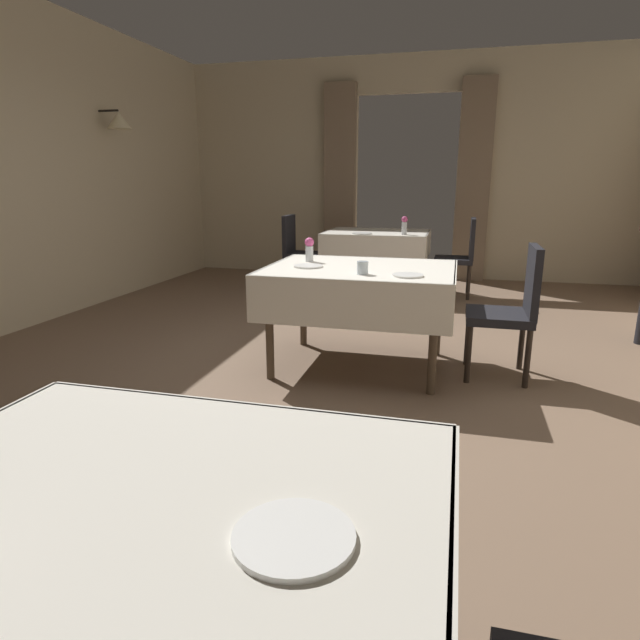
{
  "coord_description": "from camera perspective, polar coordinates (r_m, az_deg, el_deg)",
  "views": [
    {
      "loc": [
        0.76,
        -3.62,
        1.35
      ],
      "look_at": [
        -0.23,
        0.25,
        0.3
      ],
      "focal_mm": 29.87,
      "sensor_mm": 36.0,
      "label": 1
    }
  ],
  "objects": [
    {
      "name": "dining_table_far",
      "position": [
        6.63,
        6.15,
        8.56
      ],
      "size": [
        1.24,
        1.03,
        0.75
      ],
      "color": "#4C3D2D",
      "rests_on": "ground"
    },
    {
      "name": "plate_mid_d",
      "position": [
        3.83,
        -1.28,
        5.8
      ],
      "size": [
        0.21,
        0.21,
        0.01
      ],
      "primitive_type": "cylinder",
      "color": "white",
      "rests_on": "dining_table_mid"
    },
    {
      "name": "dining_table_near",
      "position": [
        1.19,
        -19.19,
        -22.46
      ],
      "size": [
        1.21,
        1.03,
        0.75
      ],
      "color": "#4C3D2D",
      "rests_on": "ground"
    },
    {
      "name": "plate_mid_b",
      "position": [
        3.5,
        9.4,
        4.75
      ],
      "size": [
        0.2,
        0.2,
        0.01
      ],
      "primitive_type": "cylinder",
      "color": "white",
      "rests_on": "dining_table_mid"
    },
    {
      "name": "chair_far_right",
      "position": [
        6.56,
        14.86,
        6.91
      ],
      "size": [
        0.44,
        0.44,
        0.93
      ],
      "color": "black",
      "rests_on": "ground"
    },
    {
      "name": "wall_back",
      "position": [
        7.84,
        9.19,
        15.78
      ],
      "size": [
        6.4,
        0.27,
        3.0
      ],
      "color": "beige",
      "rests_on": "ground"
    },
    {
      "name": "chair_mid_right",
      "position": [
        3.89,
        19.9,
        1.43
      ],
      "size": [
        0.44,
        0.44,
        0.93
      ],
      "color": "black",
      "rests_on": "ground"
    },
    {
      "name": "chair_far_left",
      "position": [
        6.83,
        -2.38,
        7.67
      ],
      "size": [
        0.44,
        0.44,
        0.93
      ],
      "color": "black",
      "rests_on": "ground"
    },
    {
      "name": "flower_vase_far",
      "position": [
        6.25,
        9.04,
        10.05
      ],
      "size": [
        0.07,
        0.07,
        0.21
      ],
      "color": "silver",
      "rests_on": "dining_table_far"
    },
    {
      "name": "ground",
      "position": [
        3.94,
        2.4,
        -5.35
      ],
      "size": [
        10.08,
        10.08,
        0.0
      ],
      "primitive_type": "plane",
      "color": "#7A604C"
    },
    {
      "name": "plate_far_b",
      "position": [
        6.28,
        4.53,
        9.23
      ],
      "size": [
        0.23,
        0.23,
        0.01
      ],
      "primitive_type": "cylinder",
      "color": "white",
      "rests_on": "dining_table_far"
    },
    {
      "name": "plate_near_b",
      "position": [
        0.99,
        -2.82,
        -22.19
      ],
      "size": [
        0.22,
        0.22,
        0.01
      ],
      "primitive_type": "cylinder",
      "color": "white",
      "rests_on": "dining_table_near"
    },
    {
      "name": "dining_table_mid",
      "position": [
        3.86,
        4.34,
        4.23
      ],
      "size": [
        1.34,
        1.07,
        0.75
      ],
      "color": "#4C3D2D",
      "rests_on": "ground"
    },
    {
      "name": "glass_mid_c",
      "position": [
        3.53,
        4.58,
        5.59
      ],
      "size": [
        0.08,
        0.08,
        0.09
      ],
      "primitive_type": "cylinder",
      "color": "silver",
      "rests_on": "dining_table_mid"
    },
    {
      "name": "flower_vase_mid",
      "position": [
        4.08,
        -1.14,
        7.66
      ],
      "size": [
        0.07,
        0.07,
        0.18
      ],
      "color": "silver",
      "rests_on": "dining_table_mid"
    }
  ]
}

